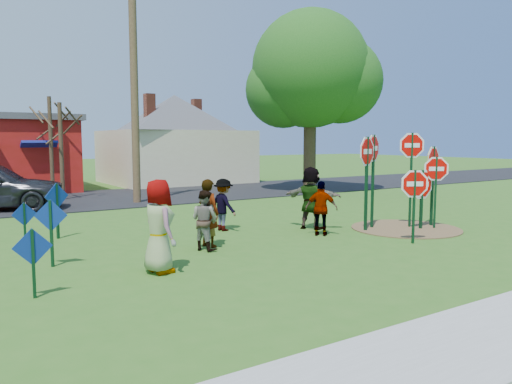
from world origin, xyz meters
TOP-DOWN VIEW (x-y plane):
  - ground at (0.00, 0.00)m, footprint 120.00×120.00m
  - road at (0.00, 11.50)m, footprint 120.00×7.50m
  - dirt_patch at (4.50, -1.00)m, footprint 3.20×3.20m
  - cream_house at (5.50, 18.00)m, footprint 9.40×9.40m
  - stop_sign_a at (3.00, -2.50)m, footprint 0.86×0.48m
  - stop_sign_b at (3.75, -0.35)m, footprint 1.04×0.44m
  - stop_sign_c at (4.79, -0.90)m, footprint 0.90×0.53m
  - stop_sign_d at (5.56, -1.08)m, footprint 1.11×0.33m
  - stop_sign_e at (4.82, -1.28)m, footprint 1.17×0.08m
  - stop_sign_f at (5.23, -1.45)m, footprint 0.76×0.63m
  - stop_sign_g at (3.24, -0.58)m, footprint 1.11×0.40m
  - blue_diamond_a at (-5.93, -2.00)m, footprint 0.64×0.06m
  - blue_diamond_b at (-5.25, 0.04)m, footprint 0.62×0.32m
  - blue_diamond_c at (-5.40, 2.60)m, footprint 0.60×0.09m
  - blue_diamond_d at (-4.52, 3.13)m, footprint 0.66×0.30m
  - person_a at (-3.55, -1.61)m, footprint 0.66×0.96m
  - person_b at (-1.59, 0.00)m, footprint 0.59×0.72m
  - person_c at (-1.84, -0.27)m, footprint 0.78×0.86m
  - person_d at (-0.19, 1.74)m, footprint 0.71×1.06m
  - person_e at (1.70, -0.42)m, footprint 0.87×0.91m
  - person_f at (2.14, 0.56)m, footprint 1.36×1.77m
  - utility_pole at (-0.11, 9.30)m, footprint 2.47×0.81m
  - leafy_tree at (8.82, 8.68)m, footprint 6.35×5.79m
  - bare_tree_east at (-2.50, 12.03)m, footprint 1.80×1.80m
  - bare_tree_extra at (-2.57, 13.82)m, footprint 1.80×1.80m

SIDE VIEW (x-z plane):
  - ground at x=0.00m, z-range 0.00..0.00m
  - dirt_patch at x=4.50m, z-range 0.00..0.03m
  - road at x=0.00m, z-range 0.00..0.04m
  - blue_diamond_c at x=-5.40m, z-range 0.12..1.22m
  - person_c at x=-1.84m, z-range 0.00..1.45m
  - blue_diamond_a at x=-5.93m, z-range 0.14..1.33m
  - person_e at x=1.70m, z-range 0.00..1.52m
  - person_d at x=-0.19m, z-range 0.00..1.52m
  - person_b at x=-1.59m, z-range 0.00..1.69m
  - blue_diamond_b at x=-5.25m, z-range 0.17..1.60m
  - person_f at x=2.14m, z-range 0.00..1.86m
  - blue_diamond_d at x=-4.52m, z-range 0.18..1.69m
  - person_a at x=-3.55m, z-range 0.00..1.88m
  - stop_sign_e at x=4.82m, z-range 0.28..2.20m
  - stop_sign_a at x=3.00m, z-range 0.37..2.39m
  - stop_sign_f at x=5.23m, z-range 0.49..2.77m
  - stop_sign_d at x=5.56m, z-range 0.55..3.16m
  - stop_sign_g at x=3.24m, z-range 0.58..3.47m
  - stop_sign_c at x=4.79m, z-range 0.62..3.62m
  - stop_sign_b at x=3.75m, z-range 0.66..3.62m
  - bare_tree_east at x=-2.50m, z-range 0.63..4.89m
  - cream_house at x=5.50m, z-range -0.33..6.17m
  - bare_tree_extra at x=-2.57m, z-range 0.68..5.32m
  - utility_pole at x=-0.11m, z-range 0.27..10.58m
  - leafy_tree at x=8.82m, z-range 1.30..10.31m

